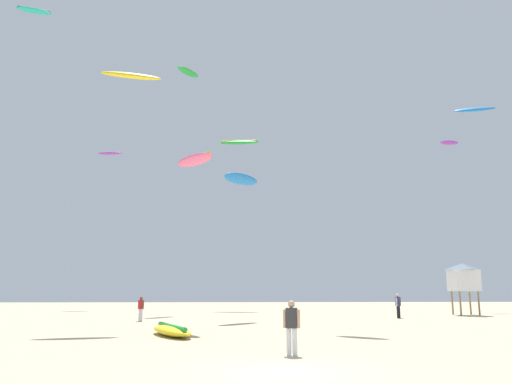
{
  "coord_description": "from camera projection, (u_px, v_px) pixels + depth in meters",
  "views": [
    {
      "loc": [
        -1.22,
        -13.83,
        2.27
      ],
      "look_at": [
        0.0,
        20.94,
        8.94
      ],
      "focal_mm": 34.65,
      "sensor_mm": 36.0,
      "label": 1
    }
  ],
  "objects": [
    {
      "name": "person_midground",
      "position": [
        398.0,
        304.0,
        36.14
      ],
      "size": [
        0.44,
        0.45,
        1.75
      ],
      "rotation": [
        0.0,
        0.0,
        5.51
      ],
      "color": "black",
      "rests_on": "ground"
    },
    {
      "name": "kite_aloft_7",
      "position": [
        449.0,
        143.0,
        52.46
      ],
      "size": [
        2.08,
        0.79,
        0.49
      ],
      "color": "purple"
    },
    {
      "name": "lifeguard_tower",
      "position": [
        463.0,
        277.0,
        40.47
      ],
      "size": [
        2.3,
        2.3,
        4.15
      ],
      "color": "#8C704C",
      "rests_on": "ground"
    },
    {
      "name": "kite_grounded_near",
      "position": [
        172.0,
        331.0,
        22.97
      ],
      "size": [
        2.94,
        4.52,
        0.54
      ],
      "color": "yellow",
      "rests_on": "ground"
    },
    {
      "name": "ground_plane",
      "position": [
        283.0,
        373.0,
        13.19
      ],
      "size": [
        120.0,
        120.0,
        0.0
      ],
      "primitive_type": "plane",
      "color": "#C6B28C"
    },
    {
      "name": "kite_aloft_5",
      "position": [
        241.0,
        179.0,
        36.51
      ],
      "size": [
        3.11,
        3.28,
        0.9
      ],
      "color": "blue"
    },
    {
      "name": "kite_aloft_9",
      "position": [
        475.0,
        109.0,
        45.64
      ],
      "size": [
        3.74,
        2.0,
        0.78
      ],
      "color": "blue"
    },
    {
      "name": "kite_aloft_2",
      "position": [
        110.0,
        153.0,
        56.07
      ],
      "size": [
        2.84,
        1.06,
        0.31
      ],
      "color": "purple"
    },
    {
      "name": "kite_aloft_3",
      "position": [
        131.0,
        76.0,
        31.75
      ],
      "size": [
        3.94,
        1.97,
        0.73
      ],
      "color": "yellow"
    },
    {
      "name": "person_left",
      "position": [
        141.0,
        307.0,
        32.86
      ],
      "size": [
        0.45,
        0.36,
        1.61
      ],
      "rotation": [
        0.0,
        0.0,
        4.08
      ],
      "color": "silver",
      "rests_on": "ground"
    },
    {
      "name": "kite_aloft_4",
      "position": [
        240.0,
        142.0,
        55.69
      ],
      "size": [
        4.52,
        1.91,
        0.76
      ],
      "color": "green"
    },
    {
      "name": "person_foreground",
      "position": [
        292.0,
        323.0,
        16.72
      ],
      "size": [
        0.57,
        0.41,
        1.8
      ],
      "rotation": [
        0.0,
        0.0,
        1.23
      ],
      "color": "silver",
      "rests_on": "ground"
    },
    {
      "name": "kite_aloft_6",
      "position": [
        34.0,
        11.0,
        39.93
      ],
      "size": [
        2.78,
        1.57,
        0.32
      ],
      "color": "#19B29E"
    },
    {
      "name": "kite_aloft_0",
      "position": [
        188.0,
        72.0,
        52.03
      ],
      "size": [
        2.54,
        3.06,
        0.52
      ],
      "color": "green"
    },
    {
      "name": "kite_aloft_1",
      "position": [
        194.0,
        160.0,
        29.63
      ],
      "size": [
        2.97,
        3.4,
        0.63
      ],
      "color": "#E5598C"
    }
  ]
}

